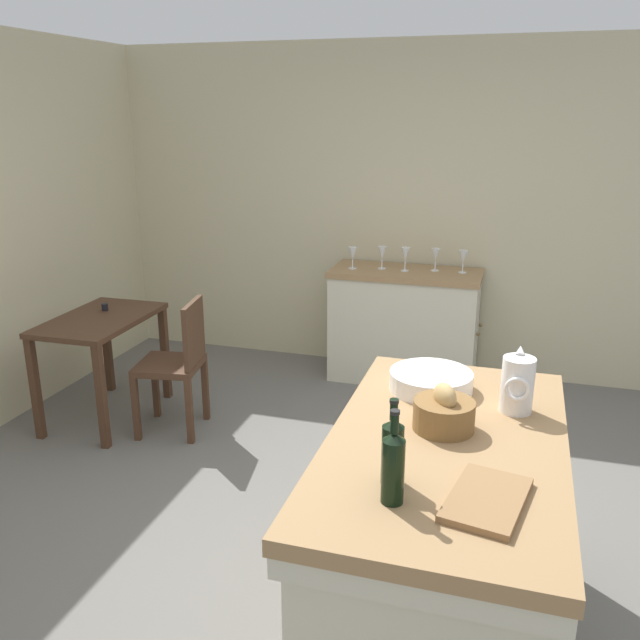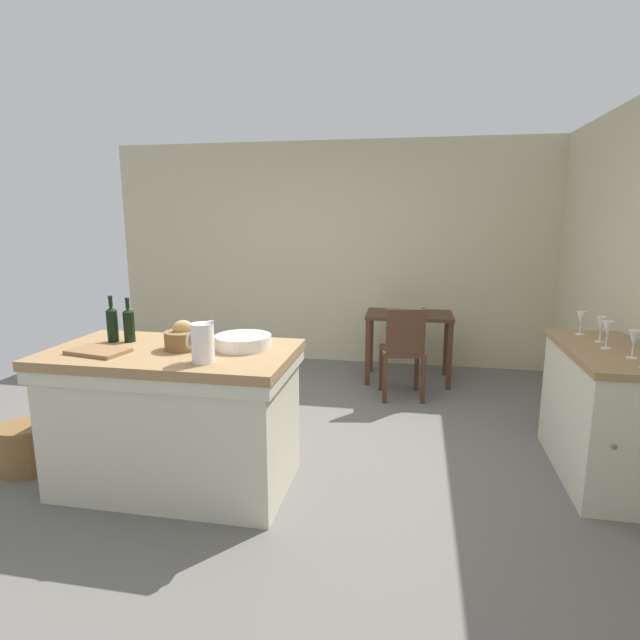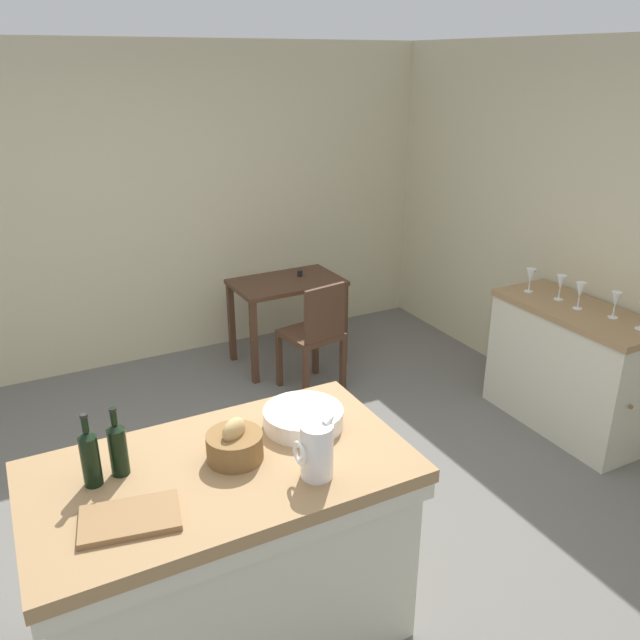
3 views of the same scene
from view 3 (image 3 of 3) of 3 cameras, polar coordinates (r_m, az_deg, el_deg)
ground_plane at (r=3.82m, az=-3.69°, el=-17.71°), size 6.76×6.76×0.00m
wall_back at (r=5.54m, az=-15.23°, el=9.48°), size 5.32×0.12×2.60m
wall_right at (r=4.76m, az=25.96°, el=5.98°), size 0.12×5.20×2.60m
island_table at (r=2.96m, az=-8.31°, el=-19.46°), size 1.55×0.86×0.92m
side_cabinet at (r=4.81m, az=21.33°, el=-3.99°), size 0.52×1.18×0.89m
writing_desk at (r=5.40m, az=-2.96°, el=2.32°), size 0.91×0.58×0.79m
wooden_chair at (r=4.92m, az=-0.43°, el=-1.18°), size 0.46×0.46×0.91m
pitcher at (r=2.55m, az=-0.32°, el=-11.50°), size 0.17×0.13×0.27m
wash_bowl at (r=2.90m, az=-1.50°, el=-8.67°), size 0.36×0.36×0.08m
bread_basket at (r=2.69m, az=-7.59°, el=-10.90°), size 0.23×0.23×0.19m
cutting_board at (r=2.49m, az=-16.52°, el=-16.52°), size 0.38×0.28×0.02m
wine_bottle_dark at (r=2.68m, az=-17.52°, el=-10.74°), size 0.07×0.07×0.30m
wine_bottle_amber at (r=2.65m, az=-19.76°, el=-11.34°), size 0.07×0.07×0.31m
wine_glass_left at (r=4.53m, az=24.79°, el=1.60°), size 0.07×0.07×0.17m
wine_glass_middle at (r=4.60m, az=22.11°, el=2.41°), size 0.07×0.07×0.18m
wine_glass_right at (r=4.73m, az=20.61°, el=3.09°), size 0.07×0.07×0.18m
wine_glass_far_right at (r=4.83m, az=18.20°, el=3.73°), size 0.07×0.07×0.17m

